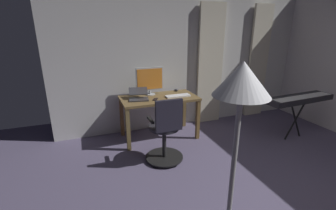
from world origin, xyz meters
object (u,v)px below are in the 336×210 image
desk (159,103)px  laptop (139,96)px  office_chair (166,133)px  cell_phone_face_up (155,99)px  floor_lamp (238,120)px  piano_keyboard (299,99)px  computer_keyboard (178,96)px  computer_mouse (176,90)px  computer_monitor (150,80)px

desk → laptop: bearing=-0.1°
desk → office_chair: office_chair is taller
desk → cell_phone_face_up: cell_phone_face_up is taller
laptop → floor_lamp: (0.09, 2.73, 0.63)m
laptop → piano_keyboard: laptop is taller
computer_keyboard → floor_lamp: 2.84m
desk → cell_phone_face_up: size_ratio=9.04×
cell_phone_face_up → floor_lamp: 2.72m
computer_mouse → desk: bearing=32.0°
laptop → computer_monitor: bearing=-129.8°
laptop → piano_keyboard: (-2.57, 0.88, -0.08)m
computer_keyboard → cell_phone_face_up: bearing=4.6°
floor_lamp → cell_phone_face_up: bearing=-97.5°
desk → computer_mouse: size_ratio=13.01×
computer_monitor → computer_keyboard: (-0.41, 0.29, -0.25)m
computer_mouse → cell_phone_face_up: computer_mouse is taller
laptop → desk: bearing=-169.6°
piano_keyboard → floor_lamp: 3.32m
computer_monitor → computer_keyboard: bearing=144.6°
laptop → floor_lamp: size_ratio=0.21×
computer_mouse → cell_phone_face_up: bearing=35.7°
office_chair → computer_monitor: size_ratio=2.04×
computer_keyboard → office_chair: bearing=56.3°
cell_phone_face_up → piano_keyboard: piano_keyboard is taller
computer_keyboard → computer_monitor: bearing=-35.4°
desk → computer_mouse: (-0.43, -0.27, 0.12)m
computer_monitor → laptop: (0.26, 0.22, -0.21)m
piano_keyboard → computer_mouse: bearing=-35.6°
laptop → piano_keyboard: bearing=171.7°
computer_keyboard → laptop: (0.67, -0.08, 0.04)m
computer_monitor → laptop: 0.40m
computer_mouse → floor_lamp: 3.19m
office_chair → cell_phone_face_up: size_ratio=6.92×
office_chair → cell_phone_face_up: (-0.07, -0.70, 0.29)m
office_chair → piano_keyboard: (-2.39, 0.06, 0.26)m
laptop → computer_mouse: laptop is taller
laptop → cell_phone_face_up: 0.28m
office_chair → computer_monitor: (-0.07, -1.03, 0.54)m
laptop → cell_phone_face_up: size_ratio=2.60×
desk → piano_keyboard: 2.39m
office_chair → computer_monitor: 1.17m
office_chair → piano_keyboard: office_chair is taller
laptop → computer_keyboard: bearing=-176.2°
computer_keyboard → computer_mouse: (-0.11, -0.35, 0.01)m
cell_phone_face_up → office_chair: bearing=115.4°
floor_lamp → desk: bearing=-99.2°
computer_keyboard → cell_phone_face_up: size_ratio=2.98×
computer_keyboard → computer_mouse: bearing=-107.6°
cell_phone_face_up → floor_lamp: (0.34, 2.61, 0.68)m
computer_monitor → laptop: bearing=39.7°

